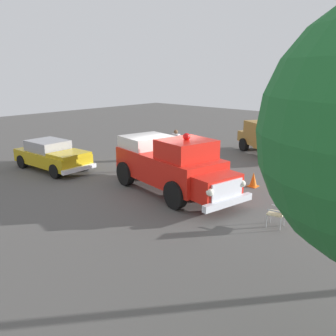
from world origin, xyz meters
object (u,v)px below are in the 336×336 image
(vintage_fire_truck, at_px, (171,164))
(lawn_chair_near_truck, at_px, (136,162))
(lawn_chair_by_car, at_px, (280,210))
(spectator_standing, at_px, (176,142))
(classic_hot_rod, at_px, (52,155))
(parked_pickup, at_px, (270,139))
(lawn_chair_spare, at_px, (178,159))
(spectator_seated, at_px, (138,160))
(traffic_cone, at_px, (253,180))

(vintage_fire_truck, bearing_deg, lawn_chair_near_truck, -105.14)
(lawn_chair_by_car, relative_size, spectator_standing, 0.61)
(classic_hot_rod, relative_size, lawn_chair_near_truck, 4.38)
(parked_pickup, relative_size, spectator_standing, 3.02)
(lawn_chair_near_truck, height_order, lawn_chair_by_car, same)
(vintage_fire_truck, distance_m, lawn_chair_spare, 3.47)
(parked_pickup, distance_m, spectator_seated, 8.53)
(lawn_chair_spare, xyz_separation_m, traffic_cone, (-0.19, 4.14, -0.28))
(lawn_chair_by_car, xyz_separation_m, spectator_standing, (-4.66, -8.50, 0.37))
(lawn_chair_by_car, bearing_deg, lawn_chair_near_truck, -97.71)
(vintage_fire_truck, bearing_deg, spectator_seated, -105.87)
(spectator_standing, bearing_deg, lawn_chair_spare, 44.23)
(spectator_standing, relative_size, traffic_cone, 2.64)
(vintage_fire_truck, height_order, lawn_chair_near_truck, vintage_fire_truck)
(spectator_seated, relative_size, spectator_standing, 0.77)
(classic_hot_rod, bearing_deg, vintage_fire_truck, 102.14)
(spectator_seated, bearing_deg, classic_hot_rod, -59.09)
(spectator_seated, relative_size, traffic_cone, 2.03)
(parked_pickup, bearing_deg, spectator_seated, -18.64)
(lawn_chair_by_car, bearing_deg, parked_pickup, -151.12)
(vintage_fire_truck, xyz_separation_m, spectator_seated, (-0.83, -2.93, -0.50))
(lawn_chair_by_car, xyz_separation_m, lawn_chair_spare, (-2.99, -6.87, 0.00))
(vintage_fire_truck, bearing_deg, parked_pickup, -178.66)
(lawn_chair_near_truck, xyz_separation_m, lawn_chair_by_car, (1.07, 7.90, 0.00))
(classic_hot_rod, relative_size, spectator_standing, 2.67)
(classic_hot_rod, xyz_separation_m, lawn_chair_spare, (-4.20, 4.73, -0.16))
(classic_hot_rod, distance_m, traffic_cone, 9.91)
(spectator_seated, xyz_separation_m, spectator_standing, (-3.59, -0.73, 0.27))
(lawn_chair_by_car, distance_m, lawn_chair_spare, 7.49)
(classic_hot_rod, height_order, lawn_chair_near_truck, classic_hot_rod)
(lawn_chair_near_truck, relative_size, lawn_chair_by_car, 1.00)
(lawn_chair_by_car, bearing_deg, classic_hot_rod, -84.03)
(parked_pickup, bearing_deg, vintage_fire_truck, 1.34)
(classic_hot_rod, bearing_deg, parked_pickup, 147.72)
(lawn_chair_near_truck, relative_size, spectator_seated, 0.79)
(lawn_chair_by_car, height_order, traffic_cone, lawn_chair_by_car)
(classic_hot_rod, height_order, traffic_cone, classic_hot_rod)
(classic_hot_rod, bearing_deg, lawn_chair_by_car, 95.97)
(vintage_fire_truck, bearing_deg, classic_hot_rod, -77.86)
(lawn_chair_by_car, relative_size, traffic_cone, 1.61)
(traffic_cone, bearing_deg, lawn_chair_near_truck, -67.87)
(classic_hot_rod, height_order, lawn_chair_by_car, classic_hot_rod)
(parked_pickup, distance_m, spectator_standing, 5.66)
(lawn_chair_by_car, distance_m, spectator_seated, 7.85)
(spectator_standing, distance_m, traffic_cone, 6.00)
(spectator_seated, bearing_deg, traffic_cone, 112.60)
(vintage_fire_truck, height_order, spectator_standing, vintage_fire_truck)
(spectator_seated, bearing_deg, lawn_chair_spare, 154.68)
(vintage_fire_truck, relative_size, lawn_chair_near_truck, 6.12)
(parked_pickup, xyz_separation_m, lawn_chair_spare, (6.16, -1.82, -0.40))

